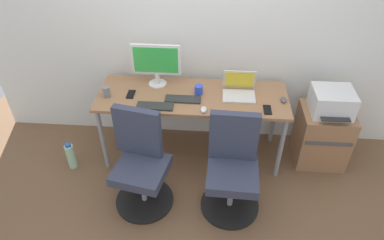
# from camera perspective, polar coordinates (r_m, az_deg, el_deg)

# --- Properties ---
(ground_plane) EXTENTS (5.28, 5.28, 0.00)m
(ground_plane) POSITION_cam_1_polar(r_m,az_deg,el_deg) (3.85, 0.06, -5.35)
(ground_plane) COLOR brown
(back_wall) EXTENTS (4.40, 0.04, 2.60)m
(back_wall) POSITION_cam_1_polar(r_m,az_deg,el_deg) (3.47, 0.57, 15.24)
(back_wall) COLOR silver
(back_wall) RESTS_ON ground
(desk) EXTENTS (1.84, 0.64, 0.76)m
(desk) POSITION_cam_1_polar(r_m,az_deg,el_deg) (3.41, 0.06, 3.14)
(desk) COLOR #996B47
(desk) RESTS_ON ground
(office_chair_left) EXTENTS (0.54, 0.54, 0.94)m
(office_chair_left) POSITION_cam_1_polar(r_m,az_deg,el_deg) (3.15, -8.36, -7.19)
(office_chair_left) COLOR black
(office_chair_left) RESTS_ON ground
(office_chair_right) EXTENTS (0.54, 0.54, 0.94)m
(office_chair_right) POSITION_cam_1_polar(r_m,az_deg,el_deg) (3.10, 6.59, -7.99)
(office_chair_right) COLOR black
(office_chair_right) RESTS_ON ground
(side_cabinet) EXTENTS (0.50, 0.45, 0.62)m
(side_cabinet) POSITION_cam_1_polar(r_m,az_deg,el_deg) (3.82, 20.47, -2.46)
(side_cabinet) COLOR #996B47
(side_cabinet) RESTS_ON ground
(printer) EXTENTS (0.38, 0.40, 0.24)m
(printer) POSITION_cam_1_polar(r_m,az_deg,el_deg) (3.58, 21.93, 2.77)
(printer) COLOR silver
(printer) RESTS_ON side_cabinet
(water_bottle_on_floor) EXTENTS (0.09, 0.09, 0.31)m
(water_bottle_on_floor) POSITION_cam_1_polar(r_m,az_deg,el_deg) (3.81, -19.20, -5.56)
(water_bottle_on_floor) COLOR #A5D8B2
(water_bottle_on_floor) RESTS_ON ground
(desktop_monitor) EXTENTS (0.48, 0.18, 0.43)m
(desktop_monitor) POSITION_cam_1_polar(r_m,az_deg,el_deg) (3.44, -5.89, 9.41)
(desktop_monitor) COLOR silver
(desktop_monitor) RESTS_ON desk
(open_laptop) EXTENTS (0.31, 0.26, 0.23)m
(open_laptop) POSITION_cam_1_polar(r_m,az_deg,el_deg) (3.39, 7.70, 4.96)
(open_laptop) COLOR silver
(open_laptop) RESTS_ON desk
(keyboard_by_monitor) EXTENTS (0.34, 0.12, 0.02)m
(keyboard_by_monitor) POSITION_cam_1_polar(r_m,az_deg,el_deg) (3.23, -6.08, 2.27)
(keyboard_by_monitor) COLOR #2D2D2D
(keyboard_by_monitor) RESTS_ON desk
(keyboard_by_laptop) EXTENTS (0.34, 0.12, 0.02)m
(keyboard_by_laptop) POSITION_cam_1_polar(r_m,az_deg,el_deg) (3.30, -1.50, 3.42)
(keyboard_by_laptop) COLOR #2D2D2D
(keyboard_by_laptop) RESTS_ON desk
(mouse_by_monitor) EXTENTS (0.06, 0.10, 0.03)m
(mouse_by_monitor) POSITION_cam_1_polar(r_m,az_deg,el_deg) (3.40, 14.76, 3.24)
(mouse_by_monitor) COLOR #515156
(mouse_by_monitor) RESTS_ON desk
(mouse_by_laptop) EXTENTS (0.06, 0.10, 0.03)m
(mouse_by_laptop) POSITION_cam_1_polar(r_m,az_deg,el_deg) (3.16, 1.93, 1.73)
(mouse_by_laptop) COLOR silver
(mouse_by_laptop) RESTS_ON desk
(coffee_mug) EXTENTS (0.08, 0.08, 0.09)m
(coffee_mug) POSITION_cam_1_polar(r_m,az_deg,el_deg) (3.37, 1.10, 4.97)
(coffee_mug) COLOR blue
(coffee_mug) RESTS_ON desk
(pen_cup) EXTENTS (0.07, 0.07, 0.10)m
(pen_cup) POSITION_cam_1_polar(r_m,az_deg,el_deg) (3.43, -13.82, 4.52)
(pen_cup) COLOR slate
(pen_cup) RESTS_ON desk
(phone_near_laptop) EXTENTS (0.07, 0.14, 0.01)m
(phone_near_laptop) POSITION_cam_1_polar(r_m,az_deg,el_deg) (3.43, -9.97, 4.17)
(phone_near_laptop) COLOR black
(phone_near_laptop) RESTS_ON desk
(phone_near_monitor) EXTENTS (0.07, 0.14, 0.01)m
(phone_near_monitor) POSITION_cam_1_polar(r_m,az_deg,el_deg) (3.24, 12.23, 1.65)
(phone_near_monitor) COLOR black
(phone_near_monitor) RESTS_ON desk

